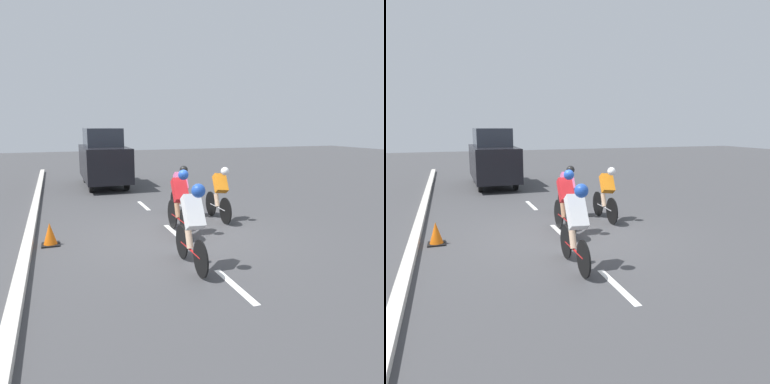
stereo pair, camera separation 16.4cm
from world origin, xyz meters
The scene contains 11 objects.
ground_plane centered at (0.00, 0.00, 0.00)m, with size 60.00×60.00×0.00m, color #424244.
lane_stripe_near centered at (0.00, 2.93, 0.00)m, with size 0.12×1.40×0.01m, color white.
lane_stripe_mid centered at (0.00, -0.27, 0.00)m, with size 0.12×1.40×0.01m, color white.
lane_stripe_far centered at (0.00, -3.47, 0.00)m, with size 0.12×1.40×0.01m, color white.
curb centered at (3.20, -0.27, 0.07)m, with size 0.20×27.14×0.14m, color beige.
cyclist_orange centered at (-1.49, -0.97, 0.76)m, with size 0.36×1.64×1.45m.
cyclist_white centered at (0.37, 2.00, 0.84)m, with size 0.34×1.63×1.56m.
cyclist_red centered at (-0.09, -0.10, 0.81)m, with size 0.34×1.67×1.54m.
cyclist_pink centered at (-0.64, -1.69, 0.76)m, with size 0.34×1.62×1.45m.
support_car centered at (0.65, -7.89, 1.18)m, with size 1.70×4.23×2.39m.
traffic_cone centered at (2.75, -0.27, 0.24)m, with size 0.36×0.36×0.49m.
Camera 1 is at (2.57, 7.91, 2.51)m, focal length 35.00 mm.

